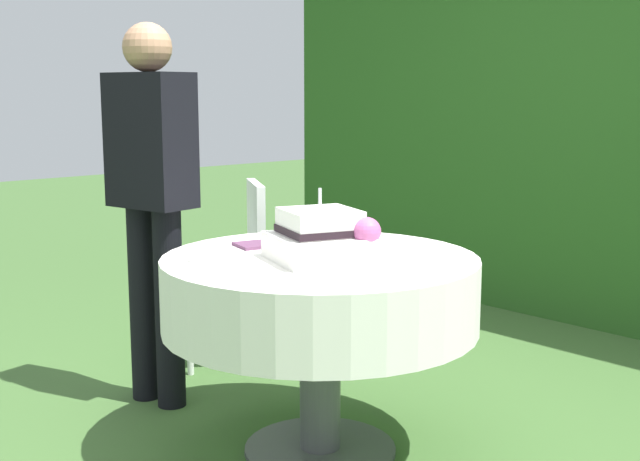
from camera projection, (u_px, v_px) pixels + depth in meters
ground_plane at (320, 451)px, 3.09m from camera, size 20.00×20.00×0.00m
cake_table at (320, 295)px, 2.99m from camera, size 1.14×1.14×0.74m
wedding_cake at (323, 237)px, 2.88m from camera, size 0.41×0.41×0.25m
serving_plate_near at (214, 252)px, 3.02m from camera, size 0.11×0.11×0.01m
serving_plate_far at (364, 237)px, 3.33m from camera, size 0.11×0.11×0.01m
serving_plate_left at (203, 259)px, 2.89m from camera, size 0.10×0.10×0.01m
serving_plate_right at (424, 272)px, 2.69m from camera, size 0.13×0.13×0.01m
napkin_stack at (255, 245)px, 3.15m from camera, size 0.17×0.17×0.01m
garden_chair at (236, 254)px, 4.03m from camera, size 0.55×0.55×0.89m
standing_person at (152, 188)px, 3.43m from camera, size 0.39×0.26×1.60m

